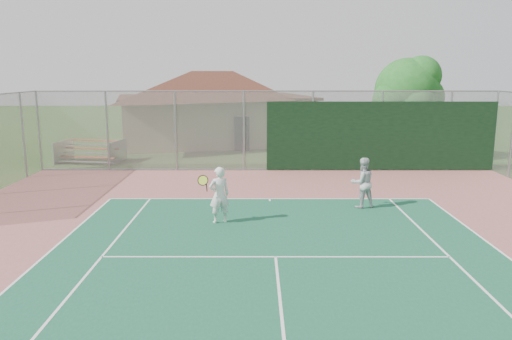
{
  "coord_description": "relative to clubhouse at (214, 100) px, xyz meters",
  "views": [
    {
      "loc": [
        -0.45,
        -4.75,
        4.32
      ],
      "look_at": [
        -0.47,
        10.54,
        1.3
      ],
      "focal_mm": 35.0,
      "sensor_mm": 36.0,
      "label": 1
    }
  ],
  "objects": [
    {
      "name": "player_grey_back",
      "position": [
        6.01,
        -15.32,
        -1.82
      ],
      "size": [
        0.92,
        0.79,
        1.62
      ],
      "rotation": [
        0.0,
        0.0,
        3.39
      ],
      "color": "#B5B8BA",
      "rests_on": "ground"
    },
    {
      "name": "tree",
      "position": [
        9.97,
        -6.54,
        0.71
      ],
      "size": [
        3.64,
        3.45,
        5.07
      ],
      "color": "#382414",
      "rests_on": "ground"
    },
    {
      "name": "player_white_front",
      "position": [
        1.54,
        -16.97,
        -1.8
      ],
      "size": [
        0.94,
        0.73,
        1.64
      ],
      "rotation": [
        0.0,
        0.0,
        3.5
      ],
      "color": "silver",
      "rests_on": "ground"
    },
    {
      "name": "clubhouse",
      "position": [
        0.0,
        0.0,
        0.0
      ],
      "size": [
        13.55,
        10.62,
        5.18
      ],
      "rotation": [
        0.0,
        0.0,
        0.24
      ],
      "color": "tan",
      "rests_on": "ground"
    },
    {
      "name": "back_fence",
      "position": [
        5.18,
        -9.14,
        -0.96
      ],
      "size": [
        20.08,
        0.11,
        3.53
      ],
      "color": "gray",
      "rests_on": "ground"
    },
    {
      "name": "bleachers",
      "position": [
        -5.42,
        -7.06,
        -2.08
      ],
      "size": [
        3.05,
        2.1,
        1.04
      ],
      "rotation": [
        0.0,
        0.0,
        -0.2
      ],
      "color": "#AB4527",
      "rests_on": "ground"
    }
  ]
}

